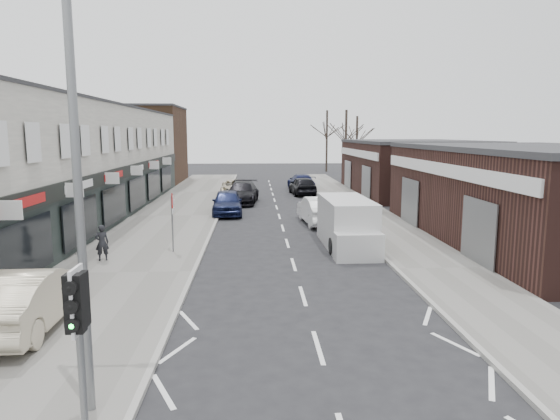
{
  "coord_description": "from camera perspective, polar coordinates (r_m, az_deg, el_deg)",
  "views": [
    {
      "loc": [
        -1.55,
        -9.78,
        5.31
      ],
      "look_at": [
        -0.67,
        7.83,
        2.6
      ],
      "focal_mm": 32.0,
      "sensor_mm": 36.0,
      "label": 1
    }
  ],
  "objects": [
    {
      "name": "pavement_right",
      "position": [
        33.03,
        9.93,
        -0.54
      ],
      "size": [
        3.5,
        64.0,
        0.12
      ],
      "primitive_type": "cube",
      "color": "slate",
      "rests_on": "ground"
    },
    {
      "name": "tree_far_c",
      "position": [
        70.7,
        5.32,
        4.39
      ],
      "size": [
        3.6,
        3.6,
        8.5
      ],
      "primitive_type": null,
      "color": "#382D26",
      "rests_on": "ground"
    },
    {
      "name": "pedestrian",
      "position": [
        21.8,
        -19.68,
        -3.54
      ],
      "size": [
        0.63,
        0.52,
        1.49
      ],
      "primitive_type": "imported",
      "rotation": [
        0.0,
        0.0,
        3.49
      ],
      "color": "black",
      "rests_on": "pavement_left"
    },
    {
      "name": "white_van",
      "position": [
        23.7,
        7.67,
        -1.63
      ],
      "size": [
        2.16,
        5.89,
        2.28
      ],
      "rotation": [
        0.0,
        0.0,
        0.02
      ],
      "color": "silver",
      "rests_on": "ground"
    },
    {
      "name": "traffic_light",
      "position": [
        8.77,
        -22.1,
        -11.22
      ],
      "size": [
        0.28,
        0.6,
        3.1
      ],
      "color": "slate",
      "rests_on": "pavement_left"
    },
    {
      "name": "parked_car_right_b",
      "position": [
        43.62,
        2.59,
        2.79
      ],
      "size": [
        2.29,
        4.85,
        1.6
      ],
      "primitive_type": "imported",
      "rotation": [
        0.0,
        0.0,
        3.23
      ],
      "color": "black",
      "rests_on": "ground"
    },
    {
      "name": "right_unit_far",
      "position": [
        46.09,
        14.93,
        4.64
      ],
      "size": [
        10.0,
        16.0,
        4.5
      ],
      "primitive_type": "cube",
      "color": "#361C18",
      "rests_on": "ground"
    },
    {
      "name": "shop_terrace_left",
      "position": [
        31.68,
        -25.13,
        4.73
      ],
      "size": [
        8.0,
        41.0,
        7.1
      ],
      "primitive_type": "cube",
      "color": "beige",
      "rests_on": "ground"
    },
    {
      "name": "warning_sign",
      "position": [
        22.3,
        -12.16,
        0.52
      ],
      "size": [
        0.12,
        0.8,
        2.7
      ],
      "color": "slate",
      "rests_on": "pavement_left"
    },
    {
      "name": "parked_car_left_c",
      "position": [
        43.56,
        -5.3,
        2.58
      ],
      "size": [
        2.31,
        4.82,
        1.33
      ],
      "primitive_type": "imported",
      "rotation": [
        0.0,
        0.0,
        0.02
      ],
      "color": "beige",
      "rests_on": "ground"
    },
    {
      "name": "brick_block_far",
      "position": [
        56.09,
        -15.3,
        7.09
      ],
      "size": [
        8.0,
        10.0,
        8.0
      ],
      "primitive_type": "cube",
      "color": "#472F1E",
      "rests_on": "ground"
    },
    {
      "name": "right_unit_near",
      "position": [
        27.79,
        27.52,
        1.42
      ],
      "size": [
        10.0,
        18.0,
        4.5
      ],
      "primitive_type": "cube",
      "color": "#361C18",
      "rests_on": "ground"
    },
    {
      "name": "parked_car_left_b",
      "position": [
        38.42,
        -4.36,
        1.99
      ],
      "size": [
        2.76,
        5.78,
        1.63
      ],
      "primitive_type": "imported",
      "rotation": [
        0.0,
        0.0,
        -0.09
      ],
      "color": "black",
      "rests_on": "ground"
    },
    {
      "name": "street_lamp",
      "position": [
        9.49,
        -21.18,
        3.97
      ],
      "size": [
        2.23,
        0.22,
        8.0
      ],
      "color": "slate",
      "rests_on": "pavement_left"
    },
    {
      "name": "parked_car_right_a",
      "position": [
        29.56,
        4.44,
        -0.02
      ],
      "size": [
        2.19,
        5.15,
        1.65
      ],
      "primitive_type": "imported",
      "rotation": [
        0.0,
        0.0,
        3.23
      ],
      "color": "white",
      "rests_on": "ground"
    },
    {
      "name": "tree_far_a",
      "position": [
        58.98,
        7.45,
        3.5
      ],
      "size": [
        3.6,
        3.6,
        8.0
      ],
      "primitive_type": null,
      "color": "#382D26",
      "rests_on": "ground"
    },
    {
      "name": "sedan_on_pavement",
      "position": [
        15.21,
        -26.9,
        -8.94
      ],
      "size": [
        1.83,
        5.0,
        1.64
      ],
      "primitive_type": "imported",
      "rotation": [
        0.0,
        0.0,
        3.16
      ],
      "color": "#C0B49A",
      "rests_on": "pavement_left"
    },
    {
      "name": "parked_car_left_a",
      "position": [
        33.09,
        -6.06,
        0.88
      ],
      "size": [
        2.11,
        4.85,
        1.63
      ],
      "primitive_type": "imported",
      "rotation": [
        0.0,
        0.0,
        0.04
      ],
      "color": "#141B3E",
      "rests_on": "ground"
    },
    {
      "name": "pavement_left",
      "position": [
        32.63,
        -12.01,
        -0.71
      ],
      "size": [
        5.5,
        64.0,
        0.12
      ],
      "primitive_type": "cube",
      "color": "slate",
      "rests_on": "ground"
    },
    {
      "name": "tree_far_b",
      "position": [
        65.32,
        8.68,
        3.98
      ],
      "size": [
        3.6,
        3.6,
        7.5
      ],
      "primitive_type": null,
      "color": "#382D26",
      "rests_on": "ground"
    },
    {
      "name": "ground",
      "position": [
        11.24,
        5.73,
        -19.51
      ],
      "size": [
        160.0,
        160.0,
        0.0
      ],
      "primitive_type": "plane",
      "color": "black",
      "rests_on": "ground"
    },
    {
      "name": "parked_car_right_c",
      "position": [
        47.71,
        2.43,
        3.24
      ],
      "size": [
        2.5,
        5.27,
        1.49
      ],
      "primitive_type": "imported",
      "rotation": [
        0.0,
        0.0,
        3.22
      ],
      "color": "#13183D",
      "rests_on": "ground"
    }
  ]
}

